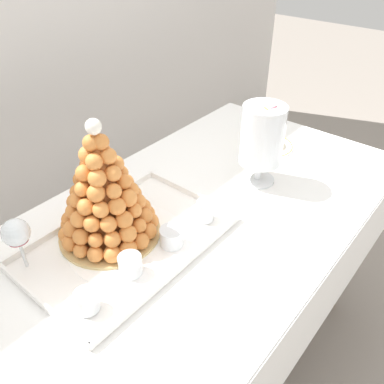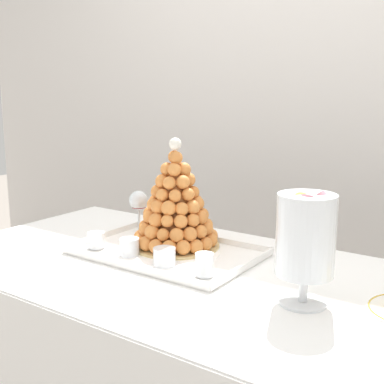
% 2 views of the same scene
% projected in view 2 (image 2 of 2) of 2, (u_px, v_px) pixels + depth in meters
% --- Properties ---
extents(backdrop_wall, '(4.80, 0.10, 2.50)m').
position_uv_depth(backdrop_wall, '(342.00, 93.00, 2.17)').
color(backdrop_wall, silver).
rests_on(backdrop_wall, ground_plane).
extents(buffet_table, '(1.58, 0.78, 0.78)m').
position_uv_depth(buffet_table, '(196.00, 305.00, 1.37)').
color(buffet_table, brown).
rests_on(buffet_table, ground_plane).
extents(serving_tray, '(0.53, 0.35, 0.02)m').
position_uv_depth(serving_tray, '(167.00, 252.00, 1.48)').
color(serving_tray, white).
rests_on(serving_tray, buffet_table).
extents(croquembouche, '(0.27, 0.27, 0.34)m').
position_uv_depth(croquembouche, '(176.00, 205.00, 1.50)').
color(croquembouche, tan).
rests_on(croquembouche, serving_tray).
extents(dessert_cup_left, '(0.05, 0.05, 0.05)m').
position_uv_depth(dessert_cup_left, '(96.00, 241.00, 1.51)').
color(dessert_cup_left, silver).
rests_on(dessert_cup_left, serving_tray).
extents(dessert_cup_mid_left, '(0.06, 0.06, 0.05)m').
position_uv_depth(dessert_cup_mid_left, '(130.00, 247.00, 1.44)').
color(dessert_cup_mid_left, silver).
rests_on(dessert_cup_mid_left, serving_tray).
extents(dessert_cup_centre, '(0.06, 0.06, 0.05)m').
position_uv_depth(dessert_cup_centre, '(164.00, 257.00, 1.36)').
color(dessert_cup_centre, silver).
rests_on(dessert_cup_centre, serving_tray).
extents(dessert_cup_mid_right, '(0.05, 0.05, 0.06)m').
position_uv_depth(dessert_cup_mid_right, '(204.00, 265.00, 1.28)').
color(dessert_cup_mid_right, silver).
rests_on(dessert_cup_mid_right, serving_tray).
extents(macaron_goblet, '(0.13, 0.13, 0.26)m').
position_uv_depth(macaron_goblet, '(306.00, 236.00, 1.10)').
color(macaron_goblet, white).
rests_on(macaron_goblet, buffet_table).
extents(wine_glass, '(0.07, 0.07, 0.15)m').
position_uv_depth(wine_glass, '(139.00, 202.00, 1.68)').
color(wine_glass, silver).
rests_on(wine_glass, buffet_table).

